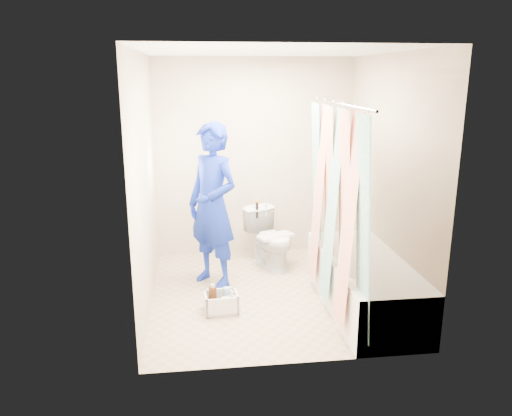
{
  "coord_description": "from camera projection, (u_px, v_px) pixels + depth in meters",
  "views": [
    {
      "loc": [
        -0.73,
        -4.7,
        2.2
      ],
      "look_at": [
        -0.11,
        0.26,
        0.85
      ],
      "focal_mm": 35.0,
      "sensor_mm": 36.0,
      "label": 1
    }
  ],
  "objects": [
    {
      "name": "tank_internals",
      "position": [
        259.0,
        208.0,
        5.87
      ],
      "size": [
        0.16,
        0.09,
        0.22
      ],
      "color": "black",
      "rests_on": "toilet"
    },
    {
      "name": "toilet",
      "position": [
        270.0,
        238.0,
        5.83
      ],
      "size": [
        0.62,
        0.76,
        0.68
      ],
      "primitive_type": "imported",
      "rotation": [
        0.0,
        0.0,
        0.42
      ],
      "color": "white",
      "rests_on": "ground"
    },
    {
      "name": "wall_back",
      "position": [
        255.0,
        158.0,
        6.1
      ],
      "size": [
        2.4,
        0.02,
        2.4
      ],
      "primitive_type": "cube",
      "color": "#C1B594",
      "rests_on": "ground"
    },
    {
      "name": "wall_right",
      "position": [
        389.0,
        177.0,
        5.0
      ],
      "size": [
        0.02,
        2.6,
        2.4
      ],
      "primitive_type": "cube",
      "color": "#C1B594",
      "rests_on": "ground"
    },
    {
      "name": "tank_lid",
      "position": [
        276.0,
        236.0,
        5.72
      ],
      "size": [
        0.46,
        0.34,
        0.03
      ],
      "primitive_type": "cube",
      "rotation": [
        0.0,
        0.0,
        0.42
      ],
      "color": "white",
      "rests_on": "toilet"
    },
    {
      "name": "plumber",
      "position": [
        213.0,
        206.0,
        5.21
      ],
      "size": [
        0.73,
        0.75,
        1.73
      ],
      "primitive_type": "imported",
      "rotation": [
        0.0,
        0.0,
        -0.83
      ],
      "color": "navy",
      "rests_on": "ground"
    },
    {
      "name": "wall_front",
      "position": [
        298.0,
        217.0,
        3.61
      ],
      "size": [
        2.4,
        0.02,
        2.4
      ],
      "primitive_type": "cube",
      "color": "#C1B594",
      "rests_on": "ground"
    },
    {
      "name": "ceiling",
      "position": [
        272.0,
        51.0,
        4.54
      ],
      "size": [
        2.4,
        2.6,
        0.02
      ],
      "primitive_type": "cube",
      "color": "white",
      "rests_on": "wall_back"
    },
    {
      "name": "floor",
      "position": [
        270.0,
        293.0,
        5.16
      ],
      "size": [
        2.6,
        2.6,
        0.0
      ],
      "primitive_type": "plane",
      "color": "tan",
      "rests_on": "ground"
    },
    {
      "name": "cleaning_caddy",
      "position": [
        222.0,
        303.0,
        4.75
      ],
      "size": [
        0.33,
        0.27,
        0.24
      ],
      "rotation": [
        0.0,
        0.0,
        0.07
      ],
      "color": "silver",
      "rests_on": "ground"
    },
    {
      "name": "shower_curtain",
      "position": [
        334.0,
        207.0,
        4.55
      ],
      "size": [
        0.06,
        1.75,
        1.8
      ],
      "primitive_type": "cube",
      "color": "white",
      "rests_on": "curtain_rod"
    },
    {
      "name": "curtain_rod",
      "position": [
        338.0,
        104.0,
        4.31
      ],
      "size": [
        0.02,
        1.9,
        0.02
      ],
      "primitive_type": "cylinder",
      "rotation": [
        1.57,
        0.0,
        0.0
      ],
      "color": "silver",
      "rests_on": "wall_back"
    },
    {
      "name": "bathtub",
      "position": [
        364.0,
        282.0,
        4.79
      ],
      "size": [
        0.7,
        1.75,
        0.5
      ],
      "color": "white",
      "rests_on": "ground"
    },
    {
      "name": "wall_left",
      "position": [
        145.0,
        183.0,
        4.71
      ],
      "size": [
        0.02,
        2.6,
        2.4
      ],
      "primitive_type": "cube",
      "color": "#C1B594",
      "rests_on": "ground"
    }
  ]
}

